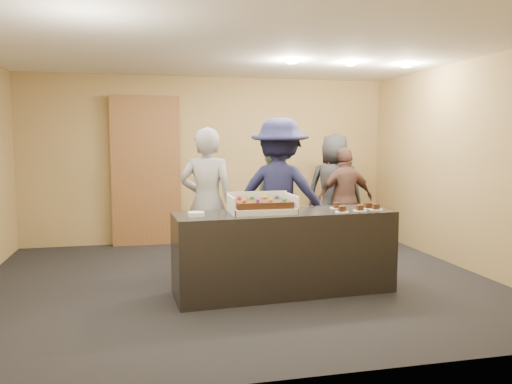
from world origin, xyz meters
TOP-DOWN VIEW (x-y plane):
  - room at (0.00, 0.00)m, footprint 6.04×6.00m
  - serving_counter at (0.41, -0.54)m, footprint 2.44×0.84m
  - storage_cabinet at (-1.04, 2.41)m, footprint 1.08×0.15m
  - cake_box at (0.16, -0.52)m, footprint 0.70×0.48m
  - sheet_cake at (0.16, -0.54)m, footprint 0.60×0.41m
  - plate_stack at (-0.56, -0.64)m, footprint 0.17×0.17m
  - slice_a at (1.01, -0.71)m, footprint 0.15×0.15m
  - slice_b at (1.07, -0.41)m, footprint 0.15×0.15m
  - slice_c at (1.24, -0.67)m, footprint 0.15×0.15m
  - slice_d at (1.41, -0.51)m, footprint 0.15×0.15m
  - slice_e at (1.45, -0.63)m, footprint 0.15×0.15m
  - person_server_grey at (-0.34, 0.24)m, footprint 0.77×0.63m
  - person_sage_man at (0.60, 0.76)m, footprint 0.91×0.75m
  - person_navy_man at (0.60, 0.35)m, footprint 1.45×1.17m
  - person_brown_extra at (1.88, 1.27)m, footprint 0.96×0.47m
  - person_dark_suit at (1.88, 1.70)m, footprint 1.04×0.93m
  - ceiling_spotlights at (1.60, 0.50)m, footprint 1.72×0.12m

SIDE VIEW (x-z plane):
  - serving_counter at x=0.41m, z-range 0.00..0.90m
  - person_brown_extra at x=1.88m, z-range 0.00..1.57m
  - person_sage_man at x=0.60m, z-range 0.00..1.71m
  - person_dark_suit at x=1.88m, z-range 0.00..1.78m
  - person_server_grey at x=-0.34m, z-range 0.00..1.83m
  - plate_stack at x=-0.56m, z-range 0.90..0.94m
  - slice_a at x=1.01m, z-range 0.89..0.96m
  - slice_b at x=1.07m, z-range 0.89..0.96m
  - slice_c at x=1.24m, z-range 0.89..0.96m
  - slice_d at x=1.41m, z-range 0.89..0.96m
  - slice_e at x=1.45m, z-range 0.89..0.96m
  - cake_box at x=0.16m, z-range 0.84..1.05m
  - person_navy_man at x=0.60m, z-range 0.00..1.96m
  - sheet_cake at x=0.16m, z-range 0.94..1.06m
  - storage_cabinet at x=-1.04m, z-range 0.00..2.37m
  - room at x=0.00m, z-range 0.00..2.70m
  - ceiling_spotlights at x=1.60m, z-range 2.66..2.69m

